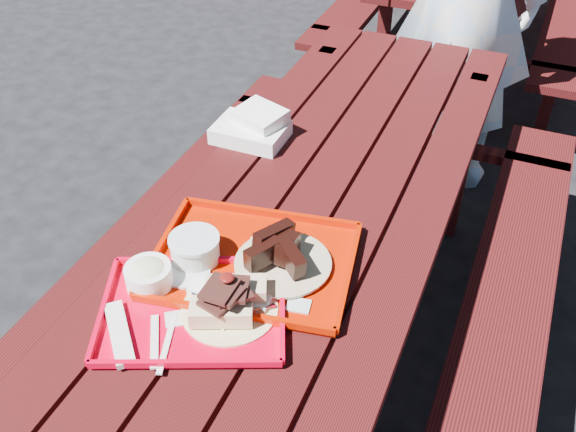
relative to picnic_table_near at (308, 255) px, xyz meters
The scene contains 5 objects.
ground 0.56m from the picnic_table_near, ahead, with size 60.00×60.00×0.00m, color black.
picnic_table_near is the anchor object (origin of this frame).
near_tray 0.52m from the picnic_table_near, 102.47° to the right, with size 0.51×0.46×0.13m.
far_tray 0.37m from the picnic_table_near, 98.39° to the right, with size 0.54×0.46×0.08m.
white_cloth 0.45m from the picnic_table_near, 139.03° to the left, with size 0.22×0.19×0.09m.
Camera 1 is at (0.49, -1.31, 1.84)m, focal length 40.00 mm.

